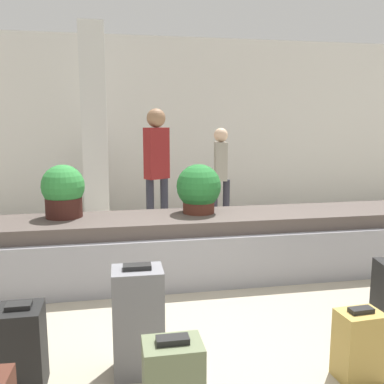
# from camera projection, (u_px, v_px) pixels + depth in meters

# --- Properties ---
(ground_plane) EXTENTS (18.00, 18.00, 0.00)m
(ground_plane) POSITION_uv_depth(u_px,v_px,m) (228.00, 343.00, 3.27)
(ground_plane) COLOR #9E937F
(back_wall) EXTENTS (18.00, 0.06, 3.20)m
(back_wall) POSITION_uv_depth(u_px,v_px,m) (155.00, 125.00, 7.99)
(back_wall) COLOR silver
(back_wall) RESTS_ON ground_plane
(carousel) EXTENTS (7.60, 0.93, 0.68)m
(carousel) POSITION_uv_depth(u_px,v_px,m) (192.00, 247.00, 4.64)
(carousel) COLOR gray
(carousel) RESTS_ON ground_plane
(pillar) EXTENTS (0.40, 0.40, 3.20)m
(pillar) POSITION_uv_depth(u_px,v_px,m) (95.00, 126.00, 6.90)
(pillar) COLOR silver
(pillar) RESTS_ON ground_plane
(suitcase_0) EXTENTS (0.27, 0.27, 0.57)m
(suitcase_0) POSITION_uv_depth(u_px,v_px,m) (22.00, 348.00, 2.67)
(suitcase_0) COLOR black
(suitcase_0) RESTS_ON ground_plane
(suitcase_4) EXTENTS (0.29, 0.23, 0.49)m
(suitcase_4) POSITION_uv_depth(u_px,v_px,m) (359.00, 345.00, 2.79)
(suitcase_4) COLOR #A3843D
(suitcase_4) RESTS_ON ground_plane
(suitcase_5) EXTENTS (0.34, 0.27, 0.76)m
(suitcase_5) POSITION_uv_depth(u_px,v_px,m) (138.00, 321.00, 2.84)
(suitcase_5) COLOR slate
(suitcase_5) RESTS_ON ground_plane
(potted_plant_0) EXTENTS (0.49, 0.49, 0.54)m
(potted_plant_0) POSITION_uv_depth(u_px,v_px,m) (199.00, 189.00, 4.66)
(potted_plant_0) COLOR #4C2319
(potted_plant_0) RESTS_ON carousel
(potted_plant_1) EXTENTS (0.44, 0.44, 0.55)m
(potted_plant_1) POSITION_uv_depth(u_px,v_px,m) (63.00, 191.00, 4.44)
(potted_plant_1) COLOR #381914
(potted_plant_1) RESTS_ON carousel
(traveler_0) EXTENTS (0.37, 0.31, 1.85)m
(traveler_0) POSITION_uv_depth(u_px,v_px,m) (157.00, 161.00, 5.91)
(traveler_0) COLOR #282833
(traveler_0) RESTS_ON ground_plane
(traveler_1) EXTENTS (0.31, 0.34, 1.57)m
(traveler_1) POSITION_uv_depth(u_px,v_px,m) (221.00, 169.00, 6.74)
(traveler_1) COLOR #282833
(traveler_1) RESTS_ON ground_plane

